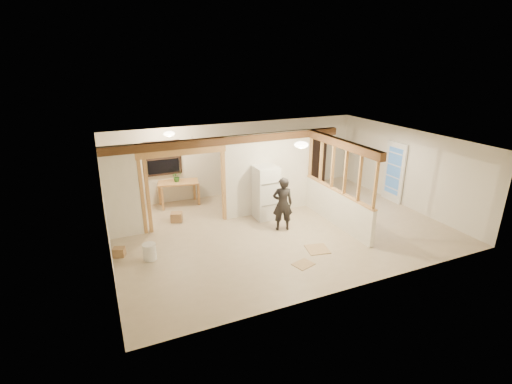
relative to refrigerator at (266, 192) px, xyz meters
name	(u,v)px	position (x,y,z in m)	size (l,w,h in m)	color
floor	(280,228)	(0.07, -0.82, -0.81)	(9.00, 6.50, 0.01)	#C3AD91
ceiling	(282,141)	(0.07, -0.82, 1.70)	(9.00, 6.50, 0.01)	white
wall_back	(238,158)	(0.07, 2.43, 0.45)	(9.00, 0.01, 2.50)	silver
wall_front	(355,235)	(0.07, -4.07, 0.45)	(9.00, 0.01, 2.50)	silver
wall_left	(105,212)	(-4.43, -0.82, 0.45)	(0.01, 6.50, 2.50)	silver
wall_right	(406,168)	(4.57, -0.82, 0.45)	(0.01, 6.50, 2.50)	silver
partition_left_stub	(122,193)	(-3.98, 0.38, 0.45)	(0.90, 0.12, 2.50)	white
partition_center	(269,173)	(0.27, 0.38, 0.45)	(2.80, 0.12, 2.50)	white
doorway_frame	(184,190)	(-2.33, 0.38, 0.30)	(2.46, 0.14, 2.20)	tan
header_beam_back	(231,140)	(-0.93, 0.38, 1.58)	(7.00, 0.18, 0.22)	brown
header_beam_right	(341,143)	(1.67, -1.22, 1.58)	(0.18, 3.30, 0.22)	brown
pony_wall	(336,208)	(1.67, -1.22, -0.30)	(0.12, 3.20, 1.00)	white
stud_partition	(339,169)	(1.67, -1.22, 0.86)	(0.14, 3.20, 1.32)	tan
window_back	(163,158)	(-2.53, 2.35, 0.75)	(1.12, 0.10, 1.10)	black
french_door	(394,172)	(4.49, -0.42, 0.20)	(0.12, 0.86, 2.00)	white
ceiling_dome_main	(301,145)	(0.37, -1.32, 1.68)	(0.36, 0.36, 0.16)	#FFEABF
ceiling_dome_util	(169,134)	(-2.43, 1.48, 1.68)	(0.32, 0.32, 0.14)	#FFEABF
hanging_bulb	(193,147)	(-1.93, 0.78, 1.38)	(0.07, 0.07, 0.07)	#FFD88C
refrigerator	(266,192)	(0.00, 0.00, 0.00)	(0.66, 0.64, 1.60)	silver
woman	(283,204)	(0.07, -0.95, -0.03)	(0.56, 0.37, 1.54)	black
work_table	(179,193)	(-2.16, 2.06, -0.40)	(1.27, 0.64, 0.80)	tan
potted_plant	(177,177)	(-2.20, 2.07, 0.17)	(0.30, 0.26, 0.33)	#387329
shop_vac	(128,205)	(-3.79, 1.91, -0.50)	(0.46, 0.46, 0.60)	maroon
bookshelf	(313,159)	(2.98, 2.20, 0.16)	(0.96, 0.32, 1.92)	black
bucket	(150,252)	(-3.60, -1.16, -0.60)	(0.32, 0.32, 0.40)	white
box_util_a	(177,217)	(-2.54, 0.78, -0.66)	(0.32, 0.27, 0.27)	#A1774D
box_util_b	(141,213)	(-3.47, 1.51, -0.67)	(0.28, 0.28, 0.27)	#A1774D
box_front	(119,252)	(-4.27, -0.70, -0.69)	(0.27, 0.22, 0.22)	#A1774D
floor_panel_near	(317,249)	(0.35, -2.36, -0.79)	(0.54, 0.54, 0.02)	tan
floor_panel_far	(303,264)	(-0.34, -2.84, -0.79)	(0.46, 0.37, 0.01)	tan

